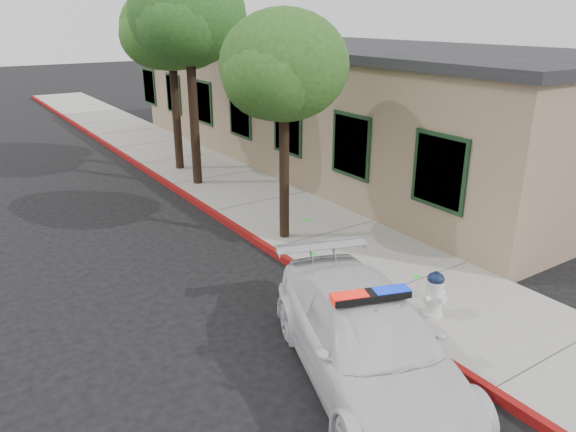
{
  "coord_description": "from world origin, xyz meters",
  "views": [
    {
      "loc": [
        -5.91,
        -6.69,
        5.16
      ],
      "look_at": [
        0.11,
        2.38,
        1.11
      ],
      "focal_mm": 33.74,
      "sensor_mm": 36.0,
      "label": 1
    }
  ],
  "objects_px": {
    "police_car": "(368,340)",
    "street_tree_near": "(284,71)",
    "street_tree_mid": "(188,20)",
    "street_tree_far": "(172,32)",
    "clapboard_building": "(337,103)",
    "fire_hydrant": "(435,293)"
  },
  "relations": [
    {
      "from": "fire_hydrant",
      "to": "street_tree_near",
      "type": "distance_m",
      "value": 5.69
    },
    {
      "from": "police_car",
      "to": "fire_hydrant",
      "type": "relative_size",
      "value": 6.02
    },
    {
      "from": "fire_hydrant",
      "to": "street_tree_far",
      "type": "height_order",
      "value": "street_tree_far"
    },
    {
      "from": "fire_hydrant",
      "to": "street_tree_far",
      "type": "relative_size",
      "value": 0.14
    },
    {
      "from": "police_car",
      "to": "street_tree_mid",
      "type": "height_order",
      "value": "street_tree_mid"
    },
    {
      "from": "police_car",
      "to": "street_tree_mid",
      "type": "bearing_deg",
      "value": 97.69
    },
    {
      "from": "street_tree_mid",
      "to": "street_tree_far",
      "type": "xyz_separation_m",
      "value": [
        0.26,
        1.9,
        -0.38
      ]
    },
    {
      "from": "fire_hydrant",
      "to": "street_tree_near",
      "type": "relative_size",
      "value": 0.16
    },
    {
      "from": "police_car",
      "to": "street_tree_near",
      "type": "bearing_deg",
      "value": 88.36
    },
    {
      "from": "clapboard_building",
      "to": "fire_hydrant",
      "type": "height_order",
      "value": "clapboard_building"
    },
    {
      "from": "fire_hydrant",
      "to": "street_tree_far",
      "type": "distance_m",
      "value": 12.4
    },
    {
      "from": "clapboard_building",
      "to": "street_tree_near",
      "type": "distance_m",
      "value": 8.4
    },
    {
      "from": "police_car",
      "to": "fire_hydrant",
      "type": "distance_m",
      "value": 2.16
    },
    {
      "from": "clapboard_building",
      "to": "police_car",
      "type": "xyz_separation_m",
      "value": [
        -7.88,
        -10.69,
        -1.43
      ]
    },
    {
      "from": "street_tree_near",
      "to": "street_tree_far",
      "type": "distance_m",
      "value": 7.23
    },
    {
      "from": "clapboard_building",
      "to": "fire_hydrant",
      "type": "bearing_deg",
      "value": -119.86
    },
    {
      "from": "police_car",
      "to": "street_tree_near",
      "type": "xyz_separation_m",
      "value": [
        1.89,
        5.1,
        3.34
      ]
    },
    {
      "from": "police_car",
      "to": "street_tree_near",
      "type": "relative_size",
      "value": 0.98
    },
    {
      "from": "clapboard_building",
      "to": "street_tree_far",
      "type": "distance_m",
      "value": 6.34
    },
    {
      "from": "police_car",
      "to": "street_tree_mid",
      "type": "relative_size",
      "value": 0.79
    },
    {
      "from": "street_tree_near",
      "to": "street_tree_mid",
      "type": "bearing_deg",
      "value": 88.57
    },
    {
      "from": "police_car",
      "to": "street_tree_far",
      "type": "distance_m",
      "value": 13.11
    }
  ]
}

